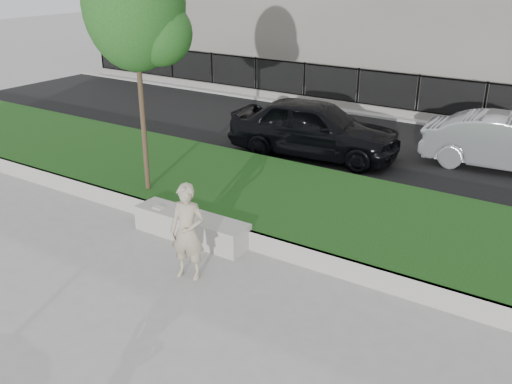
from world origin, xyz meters
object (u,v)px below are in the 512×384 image
Objects in this scene: young_tree at (138,9)px; car_dark at (314,128)px; stone_bench at (191,227)px; car_silver at (508,143)px; book at (159,208)px; man at (188,232)px.

young_tree is 6.25m from car_dark.
car_silver reaches higher than stone_bench.
young_tree is at bearing 139.89° from book.
man is at bearing -176.81° from car_dark.
car_dark reaches higher than stone_bench.
car_dark is 5.08m from car_silver.
book is 4.02m from young_tree.
car_silver is at bearing 57.35° from book.
young_tree is at bearing 128.74° from man.
car_dark is (1.47, 5.02, -3.43)m from young_tree.
stone_bench is 0.47× the size of young_tree.
man is 7.84× the size of book.
car_silver is at bearing 53.53° from man.
car_dark is at bearing 105.40° from car_silver.
man reaches higher than book.
book is at bearing 141.03° from car_silver.
young_tree reaches higher than car_dark.
young_tree is (-1.83, 0.83, 4.02)m from stone_bench.
stone_bench is at bearing 8.70° from book.
book is 5.98m from car_dark.
book reaches higher than stone_bench.
car_dark is (-0.35, 5.85, 0.59)m from stone_bench.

